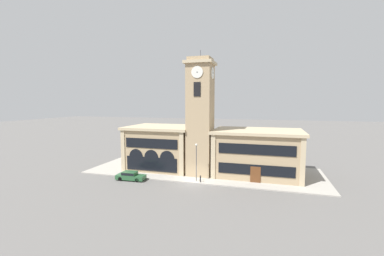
{
  "coord_description": "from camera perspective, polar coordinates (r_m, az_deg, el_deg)",
  "views": [
    {
      "loc": [
        10.62,
        -35.74,
        12.07
      ],
      "look_at": [
        -0.83,
        2.76,
        8.05
      ],
      "focal_mm": 24.0,
      "sensor_mm": 36.0,
      "label": 1
    }
  ],
  "objects": [
    {
      "name": "ground_plane",
      "position": [
        39.19,
        0.01,
        -12.22
      ],
      "size": [
        300.0,
        300.0,
        0.0
      ],
      "primitive_type": "plane",
      "color": "#605E5B"
    },
    {
      "name": "sidewalk_kerb",
      "position": [
        45.71,
        2.57,
        -9.5
      ],
      "size": [
        39.71,
        14.14,
        0.15
      ],
      "color": "#A39E93",
      "rests_on": "ground_plane"
    },
    {
      "name": "clock_tower",
      "position": [
        41.89,
        1.85,
        2.38
      ],
      "size": [
        4.59,
        4.59,
        20.36
      ],
      "color": "tan",
      "rests_on": "ground_plane"
    },
    {
      "name": "town_hall_left_wing",
      "position": [
        47.68,
        -6.62,
        -4.18
      ],
      "size": [
        12.08,
        10.08,
        7.76
      ],
      "color": "tan",
      "rests_on": "ground_plane"
    },
    {
      "name": "town_hall_right_wing",
      "position": [
        43.98,
        14.28,
        -5.29
      ],
      "size": [
        14.31,
        10.08,
        7.56
      ],
      "color": "tan",
      "rests_on": "ground_plane"
    },
    {
      "name": "parked_car_near",
      "position": [
        41.7,
        -13.53,
        -10.26
      ],
      "size": [
        4.61,
        1.95,
        1.35
      ],
      "rotation": [
        0.0,
        0.0,
        0.05
      ],
      "color": "#285633",
      "rests_on": "ground_plane"
    },
    {
      "name": "street_lamp",
      "position": [
        38.78,
        0.97,
        -6.39
      ],
      "size": [
        0.36,
        0.36,
        5.77
      ],
      "color": "#4C4C51",
      "rests_on": "sidewalk_kerb"
    },
    {
      "name": "bollard",
      "position": [
        39.15,
        1.88,
        -11.22
      ],
      "size": [
        0.18,
        0.18,
        1.06
      ],
      "color": "black",
      "rests_on": "sidewalk_kerb"
    }
  ]
}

